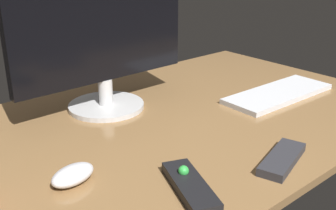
{
  "coord_description": "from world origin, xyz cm",
  "views": [
    {
      "loc": [
        -65.95,
        -77.14,
        46.85
      ],
      "look_at": [
        -2.17,
        -2.76,
        8.0
      ],
      "focal_mm": 43.89,
      "sensor_mm": 36.0,
      "label": 1
    }
  ],
  "objects_px": {
    "computer_mouse": "(73,175)",
    "media_remote": "(190,186)",
    "keyboard": "(278,94)",
    "tv_remote": "(282,159)",
    "monitor": "(101,23)"
  },
  "relations": [
    {
      "from": "computer_mouse",
      "to": "media_remote",
      "type": "relative_size",
      "value": 0.52
    },
    {
      "from": "keyboard",
      "to": "tv_remote",
      "type": "distance_m",
      "value": 0.43
    },
    {
      "from": "monitor",
      "to": "tv_remote",
      "type": "relative_size",
      "value": 3.17
    },
    {
      "from": "monitor",
      "to": "tv_remote",
      "type": "distance_m",
      "value": 0.59
    },
    {
      "from": "keyboard",
      "to": "media_remote",
      "type": "height_order",
      "value": "media_remote"
    },
    {
      "from": "computer_mouse",
      "to": "tv_remote",
      "type": "bearing_deg",
      "value": -40.99
    },
    {
      "from": "keyboard",
      "to": "tv_remote",
      "type": "bearing_deg",
      "value": -142.26
    },
    {
      "from": "keyboard",
      "to": "monitor",
      "type": "bearing_deg",
      "value": 151.46
    },
    {
      "from": "media_remote",
      "to": "keyboard",
      "type": "bearing_deg",
      "value": -48.95
    },
    {
      "from": "computer_mouse",
      "to": "keyboard",
      "type": "bearing_deg",
      "value": -8.3
    },
    {
      "from": "monitor",
      "to": "tv_remote",
      "type": "height_order",
      "value": "monitor"
    },
    {
      "from": "monitor",
      "to": "computer_mouse",
      "type": "height_order",
      "value": "monitor"
    },
    {
      "from": "monitor",
      "to": "keyboard",
      "type": "relative_size",
      "value": 1.39
    },
    {
      "from": "keyboard",
      "to": "media_remote",
      "type": "xyz_separation_m",
      "value": [
        -0.58,
        -0.2,
        0.0
      ]
    },
    {
      "from": "monitor",
      "to": "computer_mouse",
      "type": "distance_m",
      "value": 0.46
    }
  ]
}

